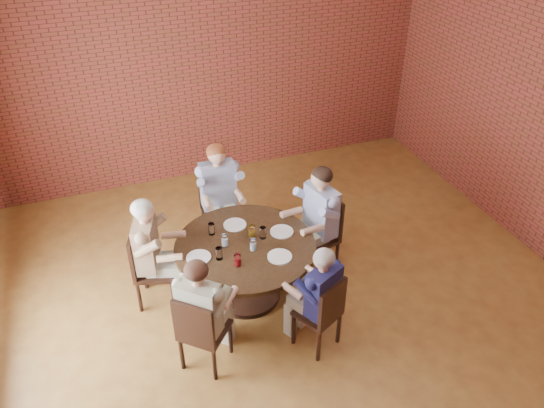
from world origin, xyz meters
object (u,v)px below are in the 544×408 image
object	(u,v)px
diner_a	(316,221)
diner_e	(318,299)
smartphone	(280,253)
dining_table	(246,260)
chair_c	(147,264)
chair_b	(219,203)
chair_d	(200,331)
chair_e	(323,312)
diner_b	(220,196)
diner_d	(203,313)
chair_a	(322,230)
diner_c	(153,253)

from	to	relation	value
diner_a	diner_e	world-z (taller)	diner_a
diner_a	smartphone	xyz separation A→B (m)	(-0.64, -0.47, 0.06)
dining_table	chair_c	world-z (taller)	chair_c
diner_a	chair_b	size ratio (longest dim) A/B	1.43
dining_table	chair_b	world-z (taller)	chair_b
chair_d	diner_e	world-z (taller)	diner_e
chair_d	chair_e	size ratio (longest dim) A/B	1.04
diner_b	diner_d	size ratio (longest dim) A/B	1.05
dining_table	smartphone	bearing A→B (deg)	-41.49
smartphone	chair_e	bearing A→B (deg)	-64.27
chair_c	diner_e	size ratio (longest dim) A/B	0.75
chair_e	chair_d	bearing A→B (deg)	-34.84
smartphone	chair_d	bearing A→B (deg)	-141.20
smartphone	chair_a	bearing A→B (deg)	44.75
chair_c	chair_d	world-z (taller)	chair_c
dining_table	diner_b	bearing A→B (deg)	88.61
diner_c	smartphone	distance (m)	1.37
diner_c	diner_d	xyz separation A→B (m)	(0.29, -1.04, -0.02)
chair_b	diner_b	bearing A→B (deg)	-90.00
chair_c	diner_c	bearing A→B (deg)	-90.00
dining_table	chair_e	bearing A→B (deg)	-63.50
chair_a	chair_b	bearing A→B (deg)	-146.79
diner_c	chair_d	distance (m)	1.14
chair_d	chair_e	world-z (taller)	chair_d
chair_b	chair_c	bearing A→B (deg)	-139.07
chair_d	diner_d	xyz separation A→B (m)	(0.06, 0.06, 0.15)
chair_d	diner_b	bearing A→B (deg)	-69.46
diner_e	chair_e	bearing A→B (deg)	90.00
dining_table	smartphone	world-z (taller)	smartphone
chair_c	diner_d	xyz separation A→B (m)	(0.37, -1.07, 0.14)
diner_c	chair_d	size ratio (longest dim) A/B	1.45
chair_d	diner_e	bearing A→B (deg)	-143.58
chair_b	diner_a	bearing A→B (deg)	-46.18
diner_c	chair_e	world-z (taller)	diner_c
diner_a	dining_table	bearing A→B (deg)	-90.00
diner_d	diner_e	distance (m)	1.13
diner_b	chair_c	bearing A→B (deg)	-142.13
dining_table	diner_b	world-z (taller)	diner_b
diner_d	diner_a	bearing A→B (deg)	-107.55
chair_c	chair_e	bearing A→B (deg)	-113.04
diner_b	diner_c	distance (m)	1.27
dining_table	diner_e	xyz separation A→B (m)	(0.45, -0.91, 0.10)
diner_a	chair_c	distance (m)	1.98
chair_a	diner_d	xyz separation A→B (m)	(-1.69, -0.97, 0.14)
dining_table	diner_c	xyz separation A→B (m)	(-0.95, 0.30, 0.15)
chair_c	diner_d	world-z (taller)	diner_d
chair_a	chair_b	xyz separation A→B (m)	(-1.00, 0.98, 0.00)
chair_a	diner_e	xyz separation A→B (m)	(-0.57, -1.14, 0.11)
diner_b	smartphone	xyz separation A→B (m)	(0.27, -1.37, 0.06)
diner_b	chair_d	world-z (taller)	diner_b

